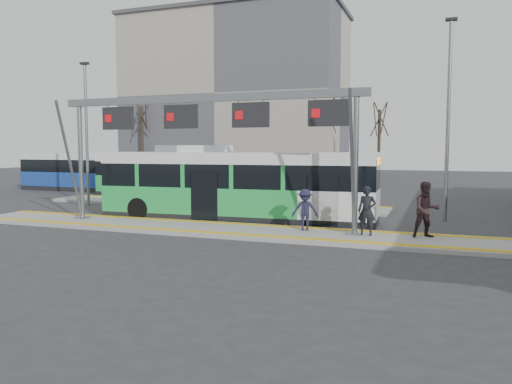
% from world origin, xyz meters
% --- Properties ---
extents(ground, '(120.00, 120.00, 0.00)m').
position_xyz_m(ground, '(0.00, 0.00, 0.00)').
color(ground, '#2D2D30').
rests_on(ground, ground).
extents(platform_main, '(22.00, 3.00, 0.15)m').
position_xyz_m(platform_main, '(0.00, 0.00, 0.07)').
color(platform_main, gray).
rests_on(platform_main, ground).
extents(platform_second, '(20.00, 3.00, 0.15)m').
position_xyz_m(platform_second, '(-4.00, 8.00, 0.07)').
color(platform_second, gray).
rests_on(platform_second, ground).
extents(tactile_main, '(22.00, 2.65, 0.02)m').
position_xyz_m(tactile_main, '(0.00, 0.00, 0.16)').
color(tactile_main, gold).
rests_on(tactile_main, platform_main).
extents(tactile_second, '(20.00, 0.35, 0.02)m').
position_xyz_m(tactile_second, '(-4.00, 9.15, 0.16)').
color(tactile_second, gold).
rests_on(tactile_second, platform_second).
extents(gantry, '(13.00, 1.68, 5.20)m').
position_xyz_m(gantry, '(-0.35, 0.25, 4.30)').
color(gantry, slate).
rests_on(gantry, platform_main).
extents(apartment_block, '(24.50, 12.50, 18.40)m').
position_xyz_m(apartment_block, '(-14.00, 36.00, 9.21)').
color(apartment_block, gray).
rests_on(apartment_block, ground).
extents(hero_bus, '(12.39, 3.20, 3.38)m').
position_xyz_m(hero_bus, '(-0.21, 2.92, 1.55)').
color(hero_bus, black).
rests_on(hero_bus, ground).
extents(bg_bus_green, '(11.40, 2.46, 2.85)m').
position_xyz_m(bg_bus_green, '(-7.97, 11.52, 1.41)').
color(bg_bus_green, black).
rests_on(bg_bus_green, ground).
extents(bg_bus_blue, '(11.04, 2.91, 2.86)m').
position_xyz_m(bg_bus_blue, '(-17.16, 13.63, 1.41)').
color(bg_bus_blue, black).
rests_on(bg_bus_blue, ground).
extents(passenger_a, '(0.64, 0.42, 1.75)m').
position_xyz_m(passenger_a, '(5.93, 0.29, 1.03)').
color(passenger_a, black).
rests_on(passenger_a, platform_main).
extents(passenger_b, '(1.14, 1.01, 1.94)m').
position_xyz_m(passenger_b, '(7.93, 0.57, 1.12)').
color(passenger_b, black).
rests_on(passenger_b, platform_main).
extents(passenger_c, '(1.10, 0.75, 1.56)m').
position_xyz_m(passenger_c, '(3.61, 0.53, 0.93)').
color(passenger_c, '#1D1D34').
rests_on(passenger_c, platform_main).
extents(tree_left, '(1.40, 1.40, 8.46)m').
position_xyz_m(tree_left, '(-2.35, 31.31, 6.41)').
color(tree_left, '#382B21').
rests_on(tree_left, ground).
extents(tree_mid, '(1.40, 1.40, 7.66)m').
position_xyz_m(tree_mid, '(2.94, 29.23, 5.81)').
color(tree_mid, '#382B21').
rests_on(tree_mid, ground).
extents(tree_far, '(1.40, 1.40, 8.84)m').
position_xyz_m(tree_far, '(-22.28, 29.27, 6.70)').
color(tree_far, '#382B21').
rests_on(tree_far, ground).
extents(lamp_west, '(0.50, 0.25, 7.99)m').
position_xyz_m(lamp_west, '(-10.35, 5.47, 4.24)').
color(lamp_west, slate).
rests_on(lamp_west, ground).
extents(lamp_east, '(0.50, 0.25, 8.84)m').
position_xyz_m(lamp_east, '(8.58, 6.05, 4.67)').
color(lamp_east, slate).
rests_on(lamp_east, ground).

